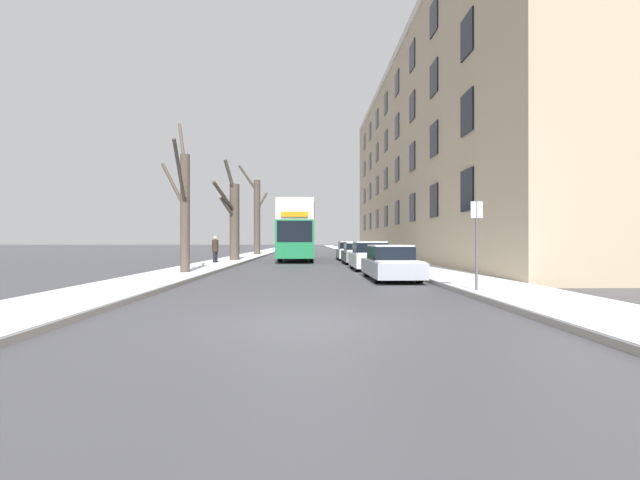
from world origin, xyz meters
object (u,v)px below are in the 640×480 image
at_px(bare_tree_left_0, 184,207).
at_px(bare_tree_left_2, 257,215).
at_px(bare_tree_left_1, 233,219).
at_px(street_sign_post, 476,241).
at_px(parked_car_2, 357,253).
at_px(parked_car_1, 370,257).
at_px(parked_car_0, 391,263).
at_px(parked_car_3, 349,251).
at_px(double_decker_bus, 297,229).
at_px(pedestrian_left_sidewalk, 215,249).

bearing_deg(bare_tree_left_0, bare_tree_left_2, 89.78).
relative_size(bare_tree_left_1, street_sign_post, 2.72).
bearing_deg(parked_car_2, street_sign_post, -85.23).
bearing_deg(parked_car_1, bare_tree_left_1, 136.57).
height_order(bare_tree_left_0, parked_car_0, bare_tree_left_0).
xyz_separation_m(bare_tree_left_1, bare_tree_left_2, (0.04, 12.64, 1.09)).
bearing_deg(parked_car_1, parked_car_3, 90.00).
xyz_separation_m(bare_tree_left_2, double_decker_bus, (4.26, -9.40, -1.65)).
height_order(parked_car_2, parked_car_3, parked_car_3).
distance_m(bare_tree_left_0, double_decker_bus, 15.38).
xyz_separation_m(parked_car_0, parked_car_2, (-0.00, 11.42, 0.05)).
bearing_deg(parked_car_3, street_sign_post, -86.42).
bearing_deg(parked_car_2, parked_car_1, -90.00).
xyz_separation_m(parked_car_0, parked_car_1, (-0.00, 5.47, 0.06)).
distance_m(parked_car_1, parked_car_3, 11.40).
bearing_deg(street_sign_post, pedestrian_left_sidewalk, 124.42).
relative_size(parked_car_1, street_sign_post, 1.53).
distance_m(parked_car_0, pedestrian_left_sidewalk, 13.34).
bearing_deg(bare_tree_left_1, bare_tree_left_0, -90.26).
height_order(bare_tree_left_1, pedestrian_left_sidewalk, bare_tree_left_1).
bearing_deg(bare_tree_left_2, parked_car_2, -60.37).
relative_size(bare_tree_left_2, double_decker_bus, 0.79).
height_order(bare_tree_left_2, parked_car_3, bare_tree_left_2).
relative_size(parked_car_0, parked_car_2, 1.09).
relative_size(parked_car_0, street_sign_post, 1.74).
bearing_deg(bare_tree_left_1, pedestrian_left_sidewalk, -98.54).
bearing_deg(double_decker_bus, pedestrian_left_sidewalk, -125.89).
bearing_deg(parked_car_3, parked_car_1, -90.00).
relative_size(bare_tree_left_2, street_sign_post, 3.46).
bearing_deg(bare_tree_left_1, parked_car_1, -43.43).
distance_m(bare_tree_left_0, parked_car_3, 17.33).
height_order(bare_tree_left_0, parked_car_3, bare_tree_left_0).
relative_size(bare_tree_left_2, pedestrian_left_sidewalk, 5.01).
bearing_deg(parked_car_0, parked_car_2, 90.00).
relative_size(double_decker_bus, parked_car_0, 2.52).
bearing_deg(parked_car_2, bare_tree_left_1, 166.82).
bearing_deg(bare_tree_left_2, parked_car_3, -47.78).
relative_size(bare_tree_left_0, bare_tree_left_2, 0.77).
bearing_deg(pedestrian_left_sidewalk, double_decker_bus, -11.86).
bearing_deg(parked_car_2, parked_car_3, 90.00).
bearing_deg(street_sign_post, parked_car_3, 93.58).
distance_m(parked_car_1, street_sign_post, 10.54).
bearing_deg(bare_tree_left_0, double_decker_bus, 73.55).
relative_size(bare_tree_left_0, parked_car_2, 1.66).
xyz_separation_m(bare_tree_left_2, pedestrian_left_sidewalk, (-0.55, -16.05, -3.11)).
distance_m(parked_car_0, parked_car_1, 5.47).
bearing_deg(bare_tree_left_2, parked_car_1, -67.99).
bearing_deg(double_decker_bus, parked_car_1, -70.07).
bearing_deg(parked_car_2, bare_tree_left_2, 119.63).
bearing_deg(pedestrian_left_sidewalk, parked_car_3, -28.06).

